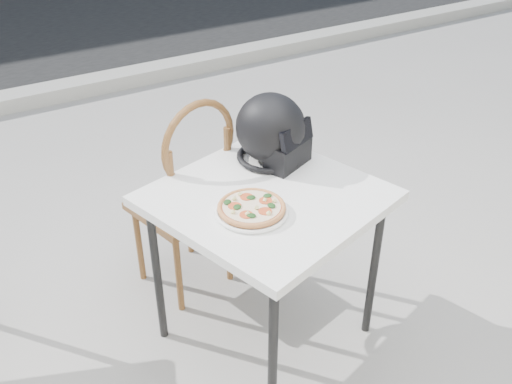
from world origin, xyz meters
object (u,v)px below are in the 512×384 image
plate (252,212)px  helmet (272,132)px  cafe_table_main (267,208)px  pizza (252,207)px  cafe_chair_main (189,189)px

plate → helmet: 0.43m
helmet → cafe_table_main: bearing=-148.5°
cafe_table_main → pizza: size_ratio=3.37×
plate → pizza: (0.00, 0.00, 0.02)m
cafe_table_main → helmet: helmet is taller
cafe_table_main → helmet: bearing=53.0°
pizza → cafe_chair_main: (-0.01, 0.54, -0.21)m
cafe_table_main → cafe_chair_main: size_ratio=0.94×
cafe_table_main → pizza: 0.18m
helmet → cafe_chair_main: (-0.29, 0.24, -0.31)m
pizza → plate: bearing=-115.5°
plate → cafe_chair_main: size_ratio=0.27×
cafe_table_main → pizza: bearing=-145.4°
cafe_table_main → plate: (-0.12, -0.08, 0.08)m
plate → cafe_chair_main: cafe_chair_main is taller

